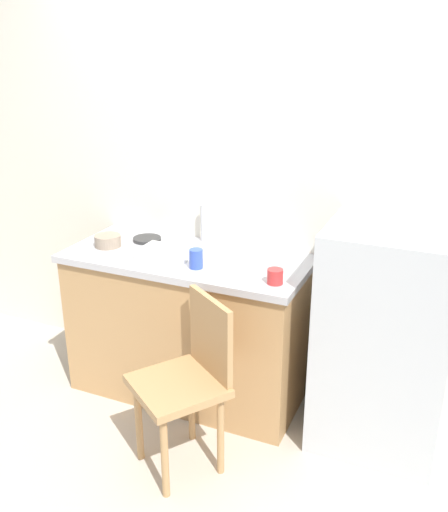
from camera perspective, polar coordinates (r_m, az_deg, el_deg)
ground_plane at (r=3.09m, az=-6.17°, el=-20.01°), size 8.00×8.00×0.00m
back_wall at (r=3.30m, az=1.57°, el=9.17°), size 4.80×0.10×2.68m
cabinet_base at (r=3.39m, az=-3.57°, el=-7.20°), size 1.35×0.60×0.84m
countertop at (r=3.20m, az=-3.74°, el=-0.23°), size 1.39×0.64×0.04m
faucet at (r=3.38m, az=-2.18°, el=3.30°), size 0.02×0.02×0.22m
refrigerator at (r=3.02m, az=15.85°, el=-7.99°), size 0.64×0.58×1.19m
chair at (r=2.79m, az=-3.58°, el=-12.09°), size 0.56×0.56×0.89m
dish_tray at (r=3.16m, az=-5.95°, el=0.29°), size 0.28×0.20×0.05m
terracotta_bowl at (r=3.38m, az=-11.64°, el=1.52°), size 0.15×0.15×0.07m
hotplate at (r=3.44m, az=-7.77°, el=1.70°), size 0.17×0.17×0.02m
cup_blue at (r=2.99m, az=-2.84°, el=-0.27°), size 0.07×0.07×0.10m
cup_red at (r=2.82m, az=5.18°, el=-2.06°), size 0.08×0.08×0.08m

